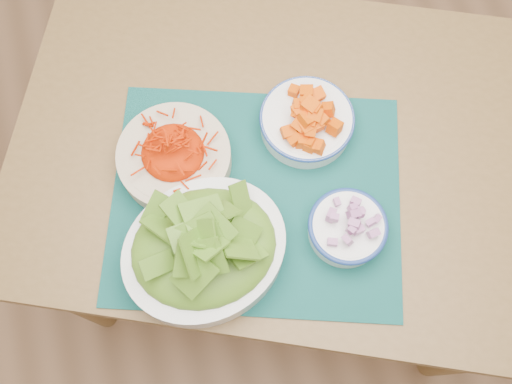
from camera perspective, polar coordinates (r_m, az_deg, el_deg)
ground at (r=1.79m, az=-1.36°, el=-9.27°), size 4.00×4.00×0.00m
table at (r=1.21m, az=3.41°, el=2.22°), size 1.29×1.10×0.75m
placemat at (r=1.06m, az=0.00°, el=-0.57°), size 0.64×0.58×0.00m
carrot_bowl at (r=1.06m, az=-8.24°, el=3.67°), size 0.23×0.23×0.08m
squash_bowl at (r=1.08m, az=5.15°, el=7.40°), size 0.23×0.23×0.09m
lettuce_bowl at (r=0.97m, az=-5.24°, el=-5.55°), size 0.34×0.31×0.13m
onion_bowl at (r=1.02m, az=9.13°, el=-3.49°), size 0.15×0.15×0.07m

